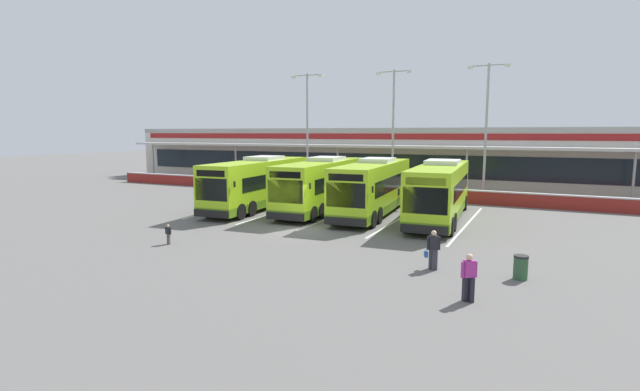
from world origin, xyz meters
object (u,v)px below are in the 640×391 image
at_px(coach_bus_left_centre, 322,185).
at_px(pedestrian_in_dark_coat, 469,276).
at_px(pedestrian_with_handbag, 433,249).
at_px(litter_bin, 521,267).
at_px(coach_bus_centre, 373,188).
at_px(lamp_post_west, 307,125).
at_px(pedestrian_child, 168,234).
at_px(coach_bus_right_centre, 440,192).
at_px(coach_bus_leftmost, 259,184).
at_px(lamp_post_east, 486,123).
at_px(lamp_post_centre, 393,124).

height_order(coach_bus_left_centre, pedestrian_in_dark_coat, coach_bus_left_centre).
bearing_deg(pedestrian_with_handbag, litter_bin, 2.86).
height_order(coach_bus_left_centre, coach_bus_centre, same).
bearing_deg(coach_bus_centre, lamp_post_west, 136.32).
bearing_deg(pedestrian_child, coach_bus_right_centre, 49.50).
relative_size(coach_bus_leftmost, lamp_post_east, 1.12).
distance_m(coach_bus_right_centre, lamp_post_east, 11.40).
bearing_deg(pedestrian_with_handbag, lamp_post_west, 128.52).
xyz_separation_m(pedestrian_child, lamp_post_centre, (4.26, 23.36, 5.75)).
bearing_deg(lamp_post_west, pedestrian_in_dark_coat, -52.42).
height_order(coach_bus_left_centre, pedestrian_with_handbag, coach_bus_left_centre).
relative_size(coach_bus_leftmost, lamp_post_centre, 1.12).
xyz_separation_m(coach_bus_leftmost, coach_bus_centre, (8.47, 1.26, 0.00)).
bearing_deg(pedestrian_child, pedestrian_with_handbag, 6.51).
bearing_deg(coach_bus_right_centre, pedestrian_child, -130.50).
distance_m(lamp_post_west, lamp_post_centre, 8.18).
bearing_deg(lamp_post_centre, pedestrian_in_dark_coat, -67.40).
bearing_deg(pedestrian_in_dark_coat, lamp_post_east, 95.83).
bearing_deg(coach_bus_centre, pedestrian_in_dark_coat, -59.71).
xyz_separation_m(pedestrian_in_dark_coat, litter_bin, (1.42, 3.32, -0.41)).
distance_m(coach_bus_centre, litter_bin, 14.94).
bearing_deg(litter_bin, coach_bus_leftmost, 151.67).
xyz_separation_m(lamp_post_centre, lamp_post_east, (7.91, -0.39, 0.00)).
bearing_deg(lamp_post_centre, coach_bus_centre, -79.40).
bearing_deg(coach_bus_leftmost, pedestrian_in_dark_coat, -37.97).
bearing_deg(lamp_post_centre, pedestrian_with_handbag, -68.66).
distance_m(coach_bus_leftmost, lamp_post_east, 18.95).
xyz_separation_m(coach_bus_right_centre, pedestrian_with_handbag, (2.06, -11.14, -0.93)).
bearing_deg(pedestrian_with_handbag, coach_bus_left_centre, 132.93).
relative_size(pedestrian_child, lamp_post_centre, 0.09).
height_order(pedestrian_child, litter_bin, pedestrian_child).
xyz_separation_m(coach_bus_centre, litter_bin, (9.87, -11.14, -1.32)).
xyz_separation_m(pedestrian_with_handbag, lamp_post_west, (-16.69, 20.96, 5.43)).
xyz_separation_m(coach_bus_right_centre, lamp_post_east, (1.41, 10.38, 4.50)).
relative_size(coach_bus_leftmost, pedestrian_in_dark_coat, 7.60).
xyz_separation_m(coach_bus_leftmost, pedestrian_with_handbag, (15.04, -10.05, -0.93)).
xyz_separation_m(coach_bus_leftmost, lamp_post_centre, (6.49, 11.85, 4.50)).
distance_m(coach_bus_left_centre, pedestrian_with_handbag, 15.40).
relative_size(coach_bus_centre, pedestrian_in_dark_coat, 7.60).
bearing_deg(coach_bus_right_centre, coach_bus_centre, 177.82).
bearing_deg(coach_bus_left_centre, coach_bus_right_centre, -0.84).
bearing_deg(pedestrian_in_dark_coat, lamp_post_west, 127.58).
xyz_separation_m(coach_bus_left_centre, pedestrian_in_dark_coat, (12.34, -14.41, -0.91)).
xyz_separation_m(pedestrian_child, lamp_post_west, (-3.87, 22.43, 5.75)).
xyz_separation_m(coach_bus_left_centre, lamp_post_centre, (1.91, 10.64, 4.50)).
bearing_deg(coach_bus_left_centre, lamp_post_east, 46.22).
distance_m(coach_bus_centre, lamp_post_west, 14.69).
relative_size(lamp_post_west, lamp_post_centre, 1.00).
relative_size(coach_bus_right_centre, pedestrian_child, 12.26).
relative_size(coach_bus_left_centre, litter_bin, 13.24).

